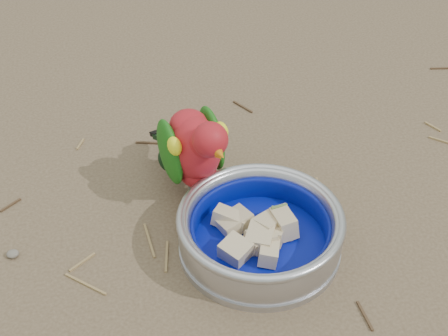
{
  "coord_description": "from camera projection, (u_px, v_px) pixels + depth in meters",
  "views": [
    {
      "loc": [
        -0.17,
        -0.6,
        0.67
      ],
      "look_at": [
        -0.03,
        0.1,
        0.08
      ],
      "focal_mm": 55.0,
      "sensor_mm": 36.0,
      "label": 1
    }
  ],
  "objects": [
    {
      "name": "lory_parrot",
      "position": [
        195.0,
        155.0,
        0.95
      ],
      "size": [
        0.14,
        0.2,
        0.15
      ],
      "primitive_type": null,
      "rotation": [
        0.0,
        0.0,
        -2.82
      ],
      "color": "#A8171F",
      "rests_on": "ground"
    },
    {
      "name": "ground",
      "position": [
        263.0,
        260.0,
        0.9
      ],
      "size": [
        60.0,
        60.0,
        0.0
      ],
      "primitive_type": "plane",
      "color": "brown"
    },
    {
      "name": "ground_debris",
      "position": [
        225.0,
        251.0,
        0.91
      ],
      "size": [
        0.9,
        0.8,
        0.01
      ],
      "primitive_type": null,
      "color": "#94784A",
      "rests_on": "ground"
    },
    {
      "name": "bowl_wall",
      "position": [
        260.0,
        229.0,
        0.89
      ],
      "size": [
        0.22,
        0.22,
        0.04
      ],
      "primitive_type": null,
      "color": "#B2B2BA",
      "rests_on": "food_bowl"
    },
    {
      "name": "fruit_wedges",
      "position": [
        260.0,
        232.0,
        0.9
      ],
      "size": [
        0.13,
        0.13,
        0.03
      ],
      "primitive_type": null,
      "color": "#CDB68D",
      "rests_on": "food_bowl"
    },
    {
      "name": "food_bowl",
      "position": [
        260.0,
        245.0,
        0.91
      ],
      "size": [
        0.22,
        0.22,
        0.02
      ],
      "primitive_type": "cylinder",
      "color": "#B2B2BA",
      "rests_on": "ground"
    }
  ]
}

